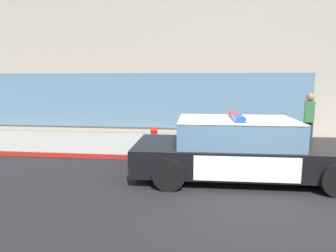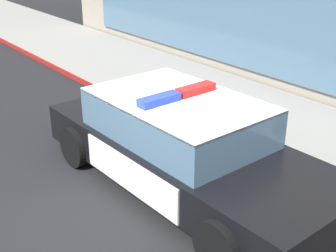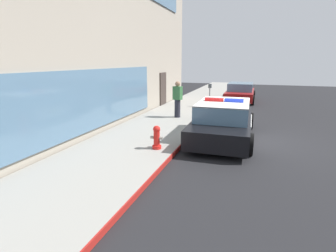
% 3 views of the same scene
% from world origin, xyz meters
% --- Properties ---
extents(ground, '(48.00, 48.00, 0.00)m').
position_xyz_m(ground, '(0.00, 0.00, 0.00)').
color(ground, black).
extents(sidewalk, '(48.00, 3.21, 0.15)m').
position_xyz_m(sidewalk, '(0.00, 3.93, 0.07)').
color(sidewalk, gray).
rests_on(sidewalk, ground).
extents(curb_red_paint, '(28.80, 0.04, 0.14)m').
position_xyz_m(curb_red_paint, '(0.00, 2.31, 0.08)').
color(curb_red_paint, maroon).
rests_on(curb_red_paint, ground).
extents(police_cruiser, '(5.06, 2.22, 1.49)m').
position_xyz_m(police_cruiser, '(-0.10, 1.18, 0.68)').
color(police_cruiser, black).
rests_on(police_cruiser, ground).
extents(fire_hydrant, '(0.34, 0.39, 0.73)m').
position_xyz_m(fire_hydrant, '(-2.42, 2.89, 0.50)').
color(fire_hydrant, red).
rests_on(fire_hydrant, sidewalk).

